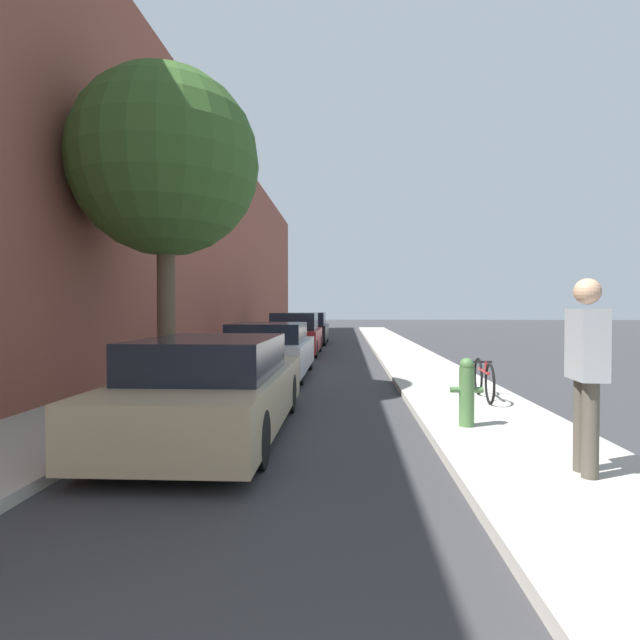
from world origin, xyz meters
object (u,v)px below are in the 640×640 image
object	(u,v)px
parked_car_red	(295,335)
parked_car_black	(307,329)
street_tree_near	(165,164)
pedestrian	(587,364)
parked_car_champagne	(214,388)
parked_car_white	(269,350)
bicycle	(484,379)
fire_hydrant	(467,391)

from	to	relation	value
parked_car_red	parked_car_black	xyz separation A→B (m)	(0.01, 5.70, 0.00)
street_tree_near	pedestrian	size ratio (longest dim) A/B	3.22
parked_car_champagne	parked_car_red	distance (m)	11.80
parked_car_red	parked_car_white	bearing A→B (deg)	-90.40
parked_car_red	street_tree_near	xyz separation A→B (m)	(-1.42, -9.30, 3.55)
parked_car_black	bicycle	bearing A→B (deg)	-74.89
parked_car_red	bicycle	world-z (taller)	parked_car_red
parked_car_champagne	bicycle	world-z (taller)	parked_car_champagne
fire_hydrant	bicycle	distance (m)	2.18
parked_car_white	pedestrian	bearing A→B (deg)	-61.88
street_tree_near	pedestrian	bearing A→B (deg)	-38.31
pedestrian	bicycle	size ratio (longest dim) A/B	1.12
street_tree_near	fire_hydrant	world-z (taller)	street_tree_near
parked_car_champagne	parked_car_white	size ratio (longest dim) A/B	1.04
parked_car_champagne	street_tree_near	size ratio (longest dim) A/B	0.81
parked_car_black	fire_hydrant	distance (m)	17.69
street_tree_near	fire_hydrant	bearing A→B (deg)	-26.26
parked_car_champagne	fire_hydrant	distance (m)	3.29
parked_car_black	parked_car_red	bearing A→B (deg)	-90.07
street_tree_near	bicycle	distance (m)	6.73
parked_car_red	street_tree_near	world-z (taller)	street_tree_near
parked_car_white	pedestrian	size ratio (longest dim) A/B	2.49
parked_car_red	pedestrian	xyz separation A→B (m)	(4.03, -13.60, 0.45)
parked_car_white	bicycle	size ratio (longest dim) A/B	2.79
pedestrian	bicycle	distance (m)	4.04
parked_car_black	pedestrian	distance (m)	19.72
fire_hydrant	parked_car_black	bearing A→B (deg)	101.02
parked_car_champagne	street_tree_near	distance (m)	4.66
parked_car_white	fire_hydrant	bearing A→B (deg)	-58.90
parked_car_white	bicycle	world-z (taller)	parked_car_white
parked_car_red	fire_hydrant	xyz separation A→B (m)	(3.39, -11.67, -0.12)
bicycle	fire_hydrant	bearing A→B (deg)	-106.84
street_tree_near	parked_car_red	bearing A→B (deg)	81.34
parked_car_champagne	fire_hydrant	bearing A→B (deg)	2.22
parked_car_champagne	parked_car_white	bearing A→B (deg)	91.39
parked_car_champagne	street_tree_near	xyz separation A→B (m)	(-1.52, 2.50, 3.63)
fire_hydrant	pedestrian	size ratio (longest dim) A/B	0.49
parked_car_black	pedestrian	world-z (taller)	pedestrian
fire_hydrant	bicycle	size ratio (longest dim) A/B	0.55
fire_hydrant	pedestrian	distance (m)	2.11
pedestrian	parked_car_champagne	bearing A→B (deg)	-110.98
parked_car_red	fire_hydrant	distance (m)	12.15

